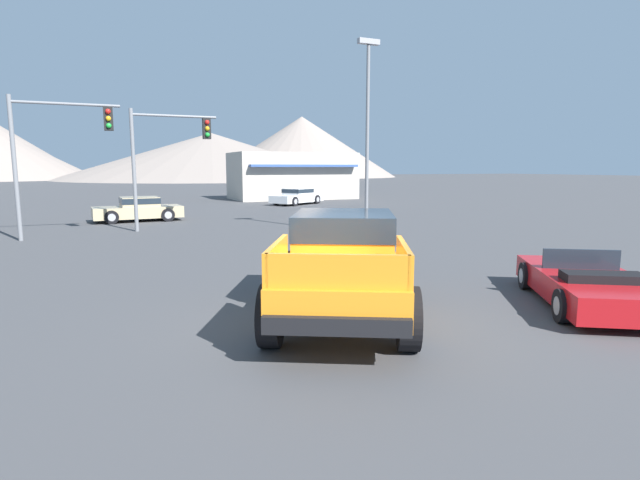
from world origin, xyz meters
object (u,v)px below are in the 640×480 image
object	(u,v)px
parked_car_white	(297,196)
traffic_light_crosswalk	(168,146)
parked_car_tan	(138,209)
traffic_light_main	(58,140)
street_lamp_post	(368,120)
red_convertible_car	(588,285)
orange_pickup_truck	(343,257)

from	to	relation	value
parked_car_white	traffic_light_crosswalk	distance (m)	16.26
parked_car_tan	traffic_light_crosswalk	world-z (taller)	traffic_light_crosswalk
traffic_light_main	street_lamp_post	xyz separation A→B (m)	(11.29, -3.68, 0.86)
parked_car_white	street_lamp_post	distance (m)	17.63
red_convertible_car	parked_car_white	distance (m)	28.33
traffic_light_crosswalk	street_lamp_post	xyz separation A→B (m)	(7.14, -4.85, 0.98)
orange_pickup_truck	traffic_light_main	world-z (taller)	traffic_light_main
parked_car_white	orange_pickup_truck	bearing A→B (deg)	129.11
parked_car_tan	street_lamp_post	size ratio (longest dim) A/B	0.57
orange_pickup_truck	parked_car_tan	size ratio (longest dim) A/B	1.25
traffic_light_crosswalk	parked_car_white	bearing A→B (deg)	48.55
orange_pickup_truck	parked_car_tan	xyz separation A→B (m)	(-2.40, 18.88, -0.44)
red_convertible_car	street_lamp_post	size ratio (longest dim) A/B	0.57
traffic_light_main	traffic_light_crosswalk	size ratio (longest dim) A/B	1.03
red_convertible_car	parked_car_tan	bearing A→B (deg)	141.01
parked_car_white	traffic_light_crosswalk	world-z (taller)	traffic_light_crosswalk
parked_car_tan	traffic_light_main	xyz separation A→B (m)	(-3.08, -5.60, 3.14)
orange_pickup_truck	parked_car_tan	bearing A→B (deg)	125.03
orange_pickup_truck	parked_car_tan	world-z (taller)	orange_pickup_truck
orange_pickup_truck	parked_car_white	size ratio (longest dim) A/B	1.18
red_convertible_car	traffic_light_crosswalk	bearing A→B (deg)	142.51
traffic_light_main	street_lamp_post	bearing A→B (deg)	-18.04
parked_car_white	traffic_light_crosswalk	bearing A→B (deg)	106.92
parked_car_tan	traffic_light_crosswalk	size ratio (longest dim) A/B	0.85
traffic_light_main	street_lamp_post	size ratio (longest dim) A/B	0.70
traffic_light_main	parked_car_white	bearing A→B (deg)	41.77
street_lamp_post	red_convertible_car	bearing A→B (deg)	-95.66
traffic_light_crosswalk	street_lamp_post	bearing A→B (deg)	-34.19
orange_pickup_truck	street_lamp_post	size ratio (longest dim) A/B	0.72
red_convertible_car	parked_car_white	bearing A→B (deg)	112.61
traffic_light_crosswalk	red_convertible_car	bearing A→B (deg)	-69.31
red_convertible_car	traffic_light_crosswalk	xyz separation A→B (m)	(-6.04, 15.99, 3.23)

